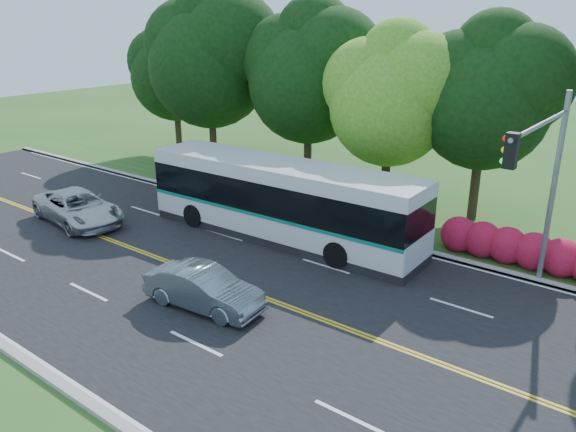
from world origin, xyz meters
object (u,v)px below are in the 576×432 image
Objects in this scene: sedan at (204,288)px; traffic_signal at (544,170)px; suv at (78,207)px; transit_bus at (281,201)px.

traffic_signal is at bearing -55.62° from sedan.
suv reaches higher than sedan.
transit_bus is 6.95m from sedan.
traffic_signal is 11.71m from sedan.
traffic_signal is at bearing 1.54° from transit_bus.
transit_bus is (-10.29, -0.54, -2.97)m from traffic_signal.
traffic_signal is at bearing -68.02° from suv.
traffic_signal reaches higher than transit_bus.
traffic_signal is 10.72m from transit_bus.
traffic_signal reaches higher than sedan.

